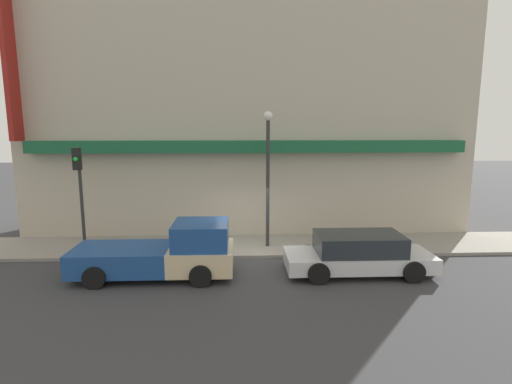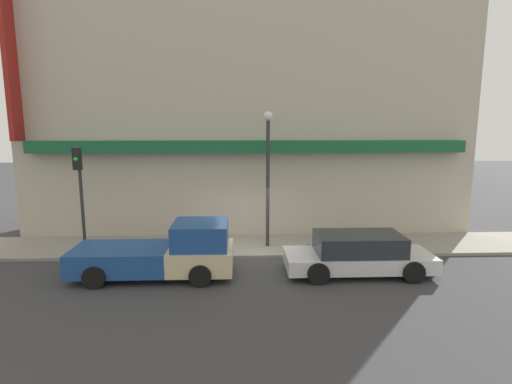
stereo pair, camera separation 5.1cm
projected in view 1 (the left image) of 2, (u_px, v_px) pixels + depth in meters
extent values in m
plane|color=#38383A|center=(251.00, 259.00, 14.81)|extent=(80.00, 80.00, 0.00)
cube|color=gray|center=(250.00, 246.00, 16.22)|extent=(36.00, 2.89, 0.12)
cube|color=#BCB29E|center=(248.00, 108.00, 18.19)|extent=(19.80, 3.00, 11.38)
cube|color=#195B38|center=(249.00, 147.00, 16.70)|extent=(18.22, 0.60, 0.50)
cube|color=maroon|center=(8.00, 51.00, 15.59)|extent=(0.20, 0.80, 7.00)
cube|color=beige|center=(201.00, 258.00, 13.08)|extent=(2.06, 1.90, 0.76)
cube|color=#1E478C|center=(201.00, 235.00, 12.95)|extent=(1.75, 1.75, 0.81)
cube|color=#1E478C|center=(122.00, 259.00, 12.98)|extent=(3.10, 1.90, 0.76)
cylinder|color=black|center=(206.00, 256.00, 14.07)|extent=(0.69, 0.22, 0.69)
cylinder|color=black|center=(200.00, 276.00, 12.19)|extent=(0.69, 0.22, 0.69)
cylinder|color=black|center=(114.00, 257.00, 13.93)|extent=(0.69, 0.22, 0.69)
cylinder|color=black|center=(94.00, 278.00, 12.06)|extent=(0.69, 0.22, 0.69)
cube|color=silver|center=(358.00, 260.00, 13.32)|extent=(4.86, 1.80, 0.49)
cube|color=#23282D|center=(359.00, 243.00, 13.23)|extent=(2.82, 1.62, 0.65)
cylinder|color=black|center=(392.00, 254.00, 14.29)|extent=(0.69, 0.22, 0.69)
cylinder|color=black|center=(414.00, 272.00, 12.52)|extent=(0.69, 0.22, 0.69)
cylinder|color=black|center=(309.00, 255.00, 14.17)|extent=(0.69, 0.22, 0.69)
cylinder|color=black|center=(319.00, 274.00, 12.39)|extent=(0.69, 0.22, 0.69)
cylinder|color=yellow|center=(221.00, 244.00, 15.50)|extent=(0.17, 0.17, 0.43)
sphere|color=yellow|center=(220.00, 237.00, 15.45)|extent=(0.16, 0.16, 0.16)
cylinder|color=#2D2D2D|center=(268.00, 185.00, 15.57)|extent=(0.14, 0.14, 4.94)
sphere|color=silver|center=(268.00, 116.00, 15.13)|extent=(0.36, 0.36, 0.36)
cylinder|color=#2D2D2D|center=(82.00, 201.00, 14.91)|extent=(0.12, 0.12, 3.96)
cube|color=black|center=(77.00, 159.00, 14.49)|extent=(0.28, 0.20, 0.80)
sphere|color=green|center=(75.00, 159.00, 14.37)|extent=(0.16, 0.16, 0.16)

